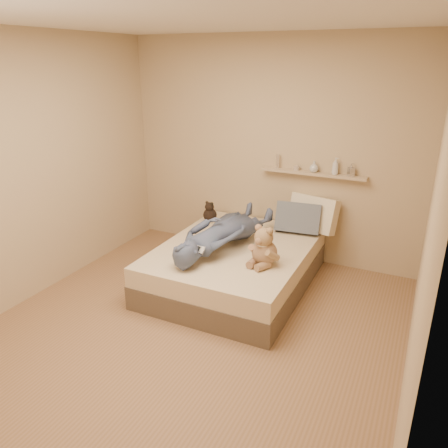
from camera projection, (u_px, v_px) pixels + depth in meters
The scene contains 10 objects.
room at pixel (190, 192), 3.56m from camera, with size 3.80×3.80×3.80m.
bed at pixel (235, 265), 4.72m from camera, with size 1.50×1.90×0.45m.
game_console at pixel (196, 249), 4.20m from camera, with size 0.18×0.08×0.06m.
teddy_bear at pixel (264, 249), 4.17m from camera, with size 0.32×0.33×0.41m.
dark_plush at pixel (210, 213), 5.32m from camera, with size 0.17×0.17×0.26m.
pillow_cream at pixel (313, 214), 5.03m from camera, with size 0.55×0.16×0.40m, color beige.
pillow_grey at pixel (298, 218), 4.97m from camera, with size 0.50×0.14×0.34m, color slate.
person at pixel (222, 231), 4.57m from camera, with size 0.54×1.48×0.35m, color #464C6F.
wall_shelf at pixel (313, 173), 4.96m from camera, with size 1.20×0.12×0.03m, color tan.
shelf_bottles at pixel (323, 167), 4.88m from camera, with size 0.91×0.14×0.19m.
Camera 1 is at (1.74, -2.96, 2.32)m, focal length 35.00 mm.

